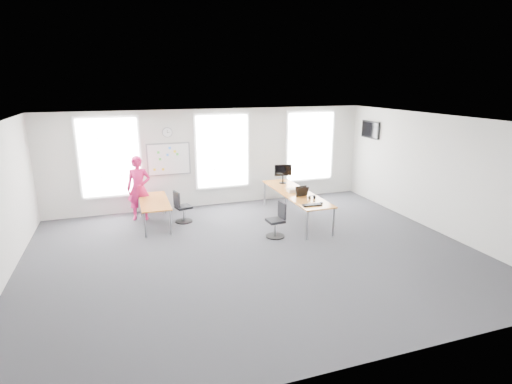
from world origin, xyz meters
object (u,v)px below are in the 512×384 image
object	(u,v)px
chair_left	(182,209)
keyboard	(312,205)
monitor	(283,172)
person	(139,188)
headphones	(312,197)
desk_left	(154,203)
chair_right	(277,222)
desk_right	(296,194)

from	to	relation	value
chair_left	keyboard	bearing A→B (deg)	-138.82
chair_left	monitor	bearing A→B (deg)	-98.99
chair_left	keyboard	world-z (taller)	chair_left
person	headphones	xyz separation A→B (m)	(4.31, -2.11, -0.08)
person	desk_left	bearing A→B (deg)	-46.97
chair_right	monitor	xyz separation A→B (m)	(1.04, 2.18, 0.74)
keyboard	headphones	bearing A→B (deg)	70.71
monitor	desk_right	bearing A→B (deg)	-82.97
keyboard	headphones	size ratio (longest dim) A/B	2.72
desk_right	monitor	xyz separation A→B (m)	(0.06, 1.07, 0.40)
headphones	monitor	xyz separation A→B (m)	(-0.08, 1.81, 0.30)
chair_left	keyboard	size ratio (longest dim) A/B	1.83
chair_right	person	distance (m)	4.06
headphones	monitor	size ratio (longest dim) A/B	0.31
headphones	monitor	bearing A→B (deg)	106.82
keyboard	headphones	world-z (taller)	headphones
keyboard	headphones	xyz separation A→B (m)	(0.25, 0.52, 0.04)
chair_right	monitor	size ratio (longest dim) A/B	1.52
desk_left	chair_right	world-z (taller)	chair_right
person	monitor	xyz separation A→B (m)	(4.23, -0.29, 0.22)
chair_right	keyboard	world-z (taller)	chair_right
headphones	monitor	distance (m)	1.84
desk_left	person	world-z (taller)	person
chair_right	chair_left	size ratio (longest dim) A/B	0.99
desk_left	chair_left	xyz separation A→B (m)	(0.72, -0.02, -0.23)
desk_left	keyboard	bearing A→B (deg)	-28.62
desk_right	desk_left	distance (m)	3.90
person	headphones	distance (m)	4.80
chair_right	keyboard	distance (m)	0.97
desk_right	monitor	size ratio (longest dim) A/B	5.46
desk_right	keyboard	world-z (taller)	keyboard
desk_right	monitor	bearing A→B (deg)	86.93
chair_left	keyboard	distance (m)	3.62
desk_right	person	distance (m)	4.40
desk_left	keyboard	distance (m)	4.23
chair_left	keyboard	xyz separation A→B (m)	(2.99, -2.01, 0.40)
keyboard	desk_right	bearing A→B (deg)	90.95
desk_right	person	size ratio (longest dim) A/B	1.76
chair_right	person	size ratio (longest dim) A/B	0.49
chair_left	desk_left	bearing A→B (deg)	73.40
chair_right	monitor	bearing A→B (deg)	150.07
desk_left	monitor	bearing A→B (deg)	4.56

